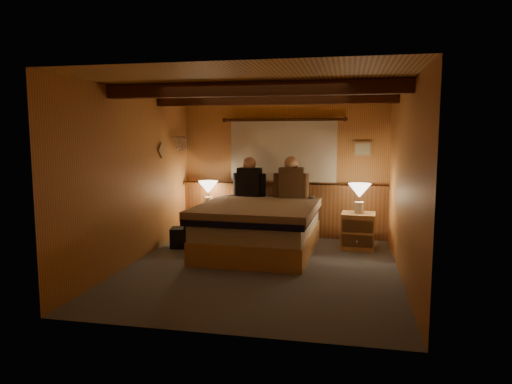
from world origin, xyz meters
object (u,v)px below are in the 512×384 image
(bed, at_px, (260,226))
(person_right, at_px, (291,181))
(lamp_right, at_px, (359,192))
(nightstand_left, at_px, (211,221))
(nightstand_right, at_px, (358,231))
(person_left, at_px, (249,180))
(duffel_bag, at_px, (188,237))
(lamp_left, at_px, (208,189))

(bed, distance_m, person_right, 1.06)
(bed, xyz_separation_m, lamp_right, (1.50, 0.48, 0.50))
(bed, height_order, nightstand_left, bed)
(nightstand_right, bearing_deg, lamp_right, 22.76)
(person_right, bearing_deg, person_left, 172.97)
(lamp_right, bearing_deg, duffel_bag, -170.44)
(bed, relative_size, duffel_bag, 3.92)
(nightstand_left, distance_m, nightstand_right, 2.56)
(nightstand_left, relative_size, lamp_right, 1.14)
(person_left, relative_size, person_right, 0.97)
(lamp_left, xyz_separation_m, person_left, (0.76, -0.07, 0.17))
(lamp_left, bearing_deg, nightstand_right, -8.39)
(lamp_left, relative_size, lamp_right, 0.97)
(person_right, bearing_deg, nightstand_right, -16.68)
(nightstand_left, bearing_deg, nightstand_right, -13.95)
(nightstand_right, distance_m, lamp_left, 2.67)
(duffel_bag, bearing_deg, nightstand_left, 68.20)
(bed, bearing_deg, person_left, 114.94)
(person_left, distance_m, person_right, 0.72)
(person_right, xyz_separation_m, duffel_bag, (-1.57, -0.71, -0.87))
(nightstand_left, relative_size, person_left, 0.77)
(nightstand_left, distance_m, person_right, 1.63)
(nightstand_right, xyz_separation_m, person_left, (-1.82, 0.31, 0.74))
(lamp_left, xyz_separation_m, lamp_right, (2.58, -0.38, 0.04))
(lamp_right, xyz_separation_m, duffel_bag, (-2.68, -0.45, -0.73))
(person_right, height_order, duffel_bag, person_right)
(bed, height_order, nightstand_right, bed)
(nightstand_right, xyz_separation_m, person_right, (-1.10, 0.26, 0.75))
(nightstand_left, xyz_separation_m, duffel_bag, (-0.14, -0.84, -0.10))
(lamp_left, height_order, person_left, person_left)
(person_right, bearing_deg, lamp_left, 172.43)
(duffel_bag, bearing_deg, person_left, 29.56)
(nightstand_left, xyz_separation_m, person_left, (0.71, -0.08, 0.76))
(lamp_left, bearing_deg, person_left, -4.97)
(bed, bearing_deg, nightstand_right, 20.03)
(lamp_left, bearing_deg, duffel_bag, -96.40)
(nightstand_right, relative_size, lamp_right, 1.22)
(nightstand_left, bearing_deg, person_left, -11.46)
(lamp_left, relative_size, person_left, 0.65)
(nightstand_right, bearing_deg, lamp_left, 174.97)
(nightstand_right, bearing_deg, person_right, 169.81)
(nightstand_left, xyz_separation_m, person_right, (1.43, -0.13, 0.77))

